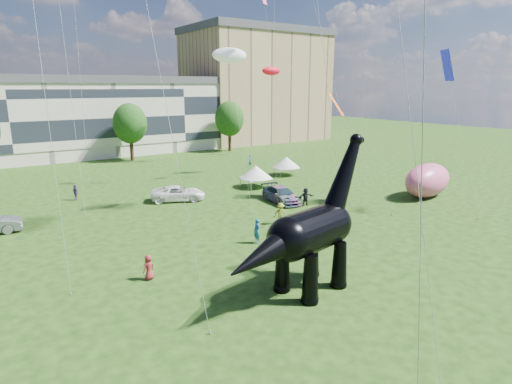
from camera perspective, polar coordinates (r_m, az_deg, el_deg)
ground at (r=22.21m, az=10.33°, el=-17.17°), size 220.00×220.00×0.00m
terrace_row at (r=75.67m, az=-30.36°, el=7.94°), size 78.00×11.00×12.00m
apartment_block at (r=94.92m, az=0.00°, el=13.66°), size 28.00×18.00×22.00m
tree_mid_right at (r=69.91m, az=-16.49°, el=9.16°), size 5.20×5.20×9.44m
tree_far_right at (r=77.42m, az=-3.57°, el=10.10°), size 5.20×5.20×9.44m
dinosaur_sculpture at (r=23.92m, az=6.80°, el=-5.71°), size 11.04×3.89×8.99m
car_white at (r=44.40m, az=-10.33°, el=-0.17°), size 6.02×4.50×1.52m
car_dark at (r=43.18m, az=3.40°, el=-0.36°), size 2.73×5.51×1.54m
gazebo_near at (r=49.32m, az=-0.01°, el=2.68°), size 4.03×4.03×2.55m
gazebo_far at (r=56.29m, az=4.06°, el=3.97°), size 4.40×4.40×2.44m
inflatable_pink at (r=48.57m, az=21.88°, el=1.47°), size 7.55×4.62×3.54m
visitors at (r=33.09m, az=-13.47°, el=-5.01°), size 52.10×46.31×1.87m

